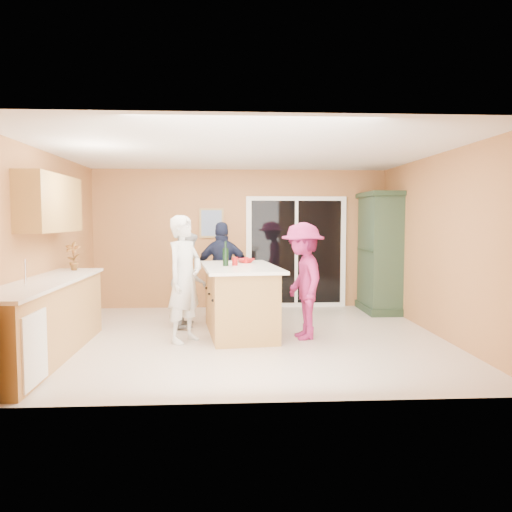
{
  "coord_description": "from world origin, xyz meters",
  "views": [
    {
      "loc": [
        -0.25,
        -6.92,
        1.66
      ],
      "look_at": [
        0.15,
        0.1,
        1.15
      ],
      "focal_mm": 35.0,
      "sensor_mm": 36.0,
      "label": 1
    }
  ],
  "objects": [
    {
      "name": "tulip_vase",
      "position": [
        -2.45,
        0.3,
        1.14
      ],
      "size": [
        0.22,
        0.15,
        0.41
      ],
      "primitive_type": "imported",
      "rotation": [
        0.0,
        0.0,
        0.02
      ],
      "color": "#A91B10",
      "rests_on": "left_cabinet_run"
    },
    {
      "name": "wall_left",
      "position": [
        -2.75,
        0.0,
        1.3
      ],
      "size": [
        0.1,
        5.0,
        2.6
      ],
      "primitive_type": "cube",
      "color": "tan",
      "rests_on": "ground"
    },
    {
      "name": "serving_bowl",
      "position": [
        0.03,
        0.75,
        1.03
      ],
      "size": [
        0.34,
        0.34,
        0.06
      ],
      "primitive_type": "imported",
      "rotation": [
        0.0,
        0.0,
        0.37
      ],
      "color": "#B01315",
      "rests_on": "kitchen_island"
    },
    {
      "name": "tumbler_far",
      "position": [
        -0.15,
        0.31,
        1.06
      ],
      "size": [
        0.09,
        0.09,
        0.12
      ],
      "primitive_type": "cylinder",
      "rotation": [
        0.0,
        0.0,
        -0.13
      ],
      "color": "#B01315",
      "rests_on": "kitchen_island"
    },
    {
      "name": "woman_navy",
      "position": [
        -0.33,
        1.47,
        0.81
      ],
      "size": [
        0.96,
        0.41,
        1.63
      ],
      "primitive_type": "imported",
      "rotation": [
        0.0,
        0.0,
        3.16
      ],
      "color": "#171F33",
      "rests_on": "floor"
    },
    {
      "name": "wall_front",
      "position": [
        0.0,
        -2.5,
        1.3
      ],
      "size": [
        5.5,
        0.1,
        2.6
      ],
      "primitive_type": "cube",
      "color": "tan",
      "rests_on": "ground"
    },
    {
      "name": "woman_magenta",
      "position": [
        0.8,
        -0.06,
        0.81
      ],
      "size": [
        0.7,
        1.1,
        1.62
      ],
      "primitive_type": "imported",
      "rotation": [
        0.0,
        0.0,
        -1.47
      ],
      "color": "#9C2263",
      "rests_on": "floor"
    },
    {
      "name": "framed_picture",
      "position": [
        -0.55,
        2.48,
        1.6
      ],
      "size": [
        0.46,
        0.04,
        0.56
      ],
      "color": "#A38551",
      "rests_on": "wall_back"
    },
    {
      "name": "left_cabinet_run",
      "position": [
        -2.45,
        -1.05,
        0.46
      ],
      "size": [
        0.65,
        3.05,
        1.24
      ],
      "color": "#B38045",
      "rests_on": "floor"
    },
    {
      "name": "sliding_door",
      "position": [
        1.05,
        2.46,
        1.05
      ],
      "size": [
        1.9,
        0.07,
        2.1
      ],
      "color": "white",
      "rests_on": "floor"
    },
    {
      "name": "ceiling",
      "position": [
        0.0,
        0.0,
        2.6
      ],
      "size": [
        5.5,
        5.0,
        0.1
      ],
      "primitive_type": "cube",
      "color": "white",
      "rests_on": "wall_back"
    },
    {
      "name": "woman_grey",
      "position": [
        -0.86,
        0.82,
        0.74
      ],
      "size": [
        0.57,
        0.72,
        1.48
      ],
      "primitive_type": "imported",
      "rotation": [
        0.0,
        0.0,
        1.56
      ],
      "color": "#9D9DA0",
      "rests_on": "floor"
    },
    {
      "name": "upper_cabinets",
      "position": [
        -2.58,
        -0.2,
        1.88
      ],
      "size": [
        0.35,
        1.6,
        0.75
      ],
      "primitive_type": "cube",
      "color": "#B38045",
      "rests_on": "wall_left"
    },
    {
      "name": "tumbler_near",
      "position": [
        0.03,
        0.65,
        1.05
      ],
      "size": [
        0.07,
        0.07,
        0.1
      ],
      "primitive_type": "cylinder",
      "rotation": [
        0.0,
        0.0,
        -0.06
      ],
      "color": "#B01315",
      "rests_on": "kitchen_island"
    },
    {
      "name": "wall_back",
      "position": [
        0.0,
        2.5,
        1.3
      ],
      "size": [
        5.5,
        0.1,
        2.6
      ],
      "primitive_type": "cube",
      "color": "tan",
      "rests_on": "ground"
    },
    {
      "name": "floor",
      "position": [
        0.0,
        0.0,
        0.0
      ],
      "size": [
        5.5,
        5.5,
        0.0
      ],
      "primitive_type": "plane",
      "color": "beige",
      "rests_on": "ground"
    },
    {
      "name": "kitchen_island",
      "position": [
        -0.08,
        0.27,
        0.47
      ],
      "size": [
        1.24,
        2.0,
        1.0
      ],
      "rotation": [
        0.0,
        0.0,
        0.11
      ],
      "color": "#B38045",
      "rests_on": "floor"
    },
    {
      "name": "white_plate",
      "position": [
        -0.14,
        0.86,
        1.01
      ],
      "size": [
        0.28,
        0.28,
        0.02
      ],
      "primitive_type": "cylinder",
      "rotation": [
        0.0,
        0.0,
        0.34
      ],
      "color": "white",
      "rests_on": "kitchen_island"
    },
    {
      "name": "woman_white",
      "position": [
        -0.83,
        -0.17,
        0.86
      ],
      "size": [
        0.69,
        0.75,
        1.72
      ],
      "primitive_type": "imported",
      "rotation": [
        0.0,
        0.0,
        1.0
      ],
      "color": "silver",
      "rests_on": "floor"
    },
    {
      "name": "green_hutch",
      "position": [
        2.49,
        1.9,
        1.05
      ],
      "size": [
        0.62,
        1.17,
        2.15
      ],
      "color": "#203522",
      "rests_on": "floor"
    },
    {
      "name": "wine_bottle",
      "position": [
        -0.28,
        0.23,
        1.14
      ],
      "size": [
        0.08,
        0.08,
        0.36
      ],
      "rotation": [
        0.0,
        0.0,
        -0.05
      ],
      "color": "black",
      "rests_on": "kitchen_island"
    },
    {
      "name": "wall_right",
      "position": [
        2.75,
        0.0,
        1.3
      ],
      "size": [
        0.1,
        5.0,
        2.6
      ],
      "primitive_type": "cube",
      "color": "tan",
      "rests_on": "ground"
    }
  ]
}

